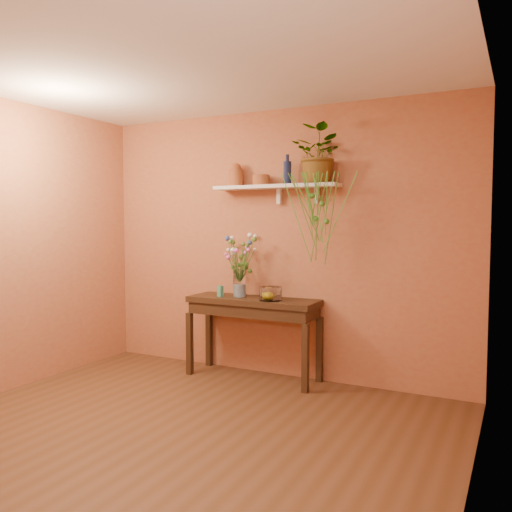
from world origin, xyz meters
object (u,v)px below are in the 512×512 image
Objects in this scene: spider_plant at (320,155)px; glass_vase at (240,285)px; sideboard at (253,310)px; bouquet at (241,252)px; glass_bowl at (271,294)px; terracotta_jug at (236,175)px; blue_bottle at (287,172)px.

spider_plant is 1.93× the size of glass_vase.
bouquet reaches higher than sideboard.
glass_vase is 0.39m from glass_bowl.
terracotta_jug reaches higher than glass_vase.
bouquet is at bearing -169.07° from blue_bottle.
blue_bottle reaches higher than bouquet.
blue_bottle is 1.20m from glass_bowl.
bouquet is (-0.47, -0.09, -0.79)m from blue_bottle.
terracotta_jug is 0.59m from blue_bottle.
terracotta_jug is at bearing 178.12° from blue_bottle.
blue_bottle is (0.59, -0.02, 0.00)m from terracotta_jug.
glass_vase is (-0.16, 0.01, 0.24)m from sideboard.
spider_plant is 1.05× the size of bouquet.
glass_bowl is (0.22, -0.06, 0.18)m from sideboard.
blue_bottle is at bearing 19.15° from sideboard.
spider_plant is (0.35, -0.03, 0.15)m from blue_bottle.
glass_vase is at bearing -168.40° from blue_bottle.
sideboard is at bearing -26.16° from terracotta_jug.
sideboard is at bearing -173.36° from spider_plant.
sideboard is 0.29m from glass_bowl.
sideboard is at bearing -7.68° from bouquet.
spider_plant is at bearing 17.10° from glass_bowl.
blue_bottle reaches higher than glass_vase.
bouquet is (-0.15, 0.02, 0.58)m from sideboard.
blue_bottle is at bearing 11.60° from glass_vase.
spider_plant is at bearing -3.25° from terracotta_jug.
blue_bottle is 0.55× the size of spider_plant.
blue_bottle reaches higher than sideboard.
terracotta_jug is at bearing 176.75° from spider_plant.
terracotta_jug is 1.13m from glass_vase.
glass_vase is at bearing 175.48° from sideboard.
glass_bowl is (-0.44, -0.14, -1.33)m from spider_plant.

